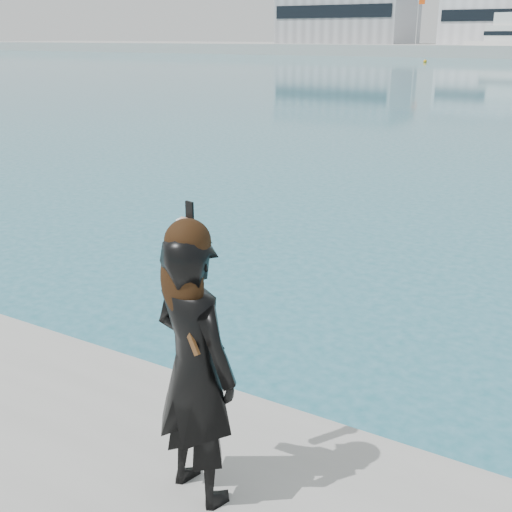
{
  "coord_description": "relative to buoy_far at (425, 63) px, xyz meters",
  "views": [
    {
      "loc": [
        1.88,
        -2.83,
        3.53
      ],
      "look_at": [
        -0.17,
        0.56,
        2.16
      ],
      "focal_mm": 45.0,
      "sensor_mm": 36.0,
      "label": 1
    }
  ],
  "objects": [
    {
      "name": "buoy_far",
      "position": [
        0.0,
        0.0,
        0.0
      ],
      "size": [
        0.5,
        0.5,
        0.5
      ],
      "primitive_type": "sphere",
      "color": "orange",
      "rests_on": "ground"
    },
    {
      "name": "woman",
      "position": [
        25.94,
        -89.09,
        1.72
      ],
      "size": [
        0.7,
        0.55,
        1.81
      ],
      "rotation": [
        0.0,
        0.0,
        2.9
      ],
      "color": "black",
      "rests_on": "near_quay"
    },
    {
      "name": "flagpole_left",
      "position": [
        -11.79,
        32.06,
        6.54
      ],
      "size": [
        1.28,
        0.16,
        8.0
      ],
      "color": "silver",
      "rests_on": "far_quay"
    },
    {
      "name": "warehouse_grey_left",
      "position": [
        -28.88,
        39.04,
        7.76
      ],
      "size": [
        26.52,
        16.36,
        11.5
      ],
      "color": "gray",
      "rests_on": "far_quay"
    }
  ]
}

